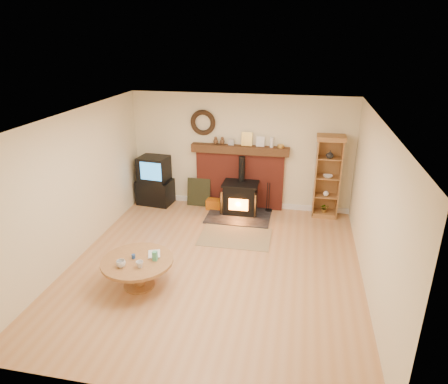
% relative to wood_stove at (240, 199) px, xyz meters
% --- Properties ---
extents(ground, '(5.50, 5.50, 0.00)m').
position_rel_wood_stove_xyz_m(ground, '(-0.08, -2.27, -0.35)').
color(ground, '#B97F4D').
rests_on(ground, ground).
extents(room_shell, '(5.02, 5.52, 2.61)m').
position_rel_wood_stove_xyz_m(room_shell, '(-0.10, -2.18, 1.36)').
color(room_shell, beige).
rests_on(room_shell, ground).
extents(chimney_breast, '(2.20, 0.22, 1.78)m').
position_rel_wood_stove_xyz_m(chimney_breast, '(-0.08, 0.40, 0.45)').
color(chimney_breast, maroon).
rests_on(chimney_breast, ground).
extents(wood_stove, '(1.40, 1.00, 1.29)m').
position_rel_wood_stove_xyz_m(wood_stove, '(0.00, 0.00, 0.00)').
color(wood_stove, black).
rests_on(wood_stove, ground).
extents(area_rug, '(1.42, 0.99, 0.01)m').
position_rel_wood_stove_xyz_m(area_rug, '(0.09, -1.14, -0.35)').
color(area_rug, brown).
rests_on(area_rug, ground).
extents(tv_unit, '(0.84, 0.63, 1.15)m').
position_rel_wood_stove_xyz_m(tv_unit, '(-2.07, 0.20, 0.20)').
color(tv_unit, black).
rests_on(tv_unit, ground).
extents(curio_cabinet, '(0.59, 0.42, 1.83)m').
position_rel_wood_stove_xyz_m(curio_cabinet, '(1.86, 0.28, 0.57)').
color(curio_cabinet, olive).
rests_on(curio_cabinet, ground).
extents(firelog_box, '(0.39, 0.26, 0.23)m').
position_rel_wood_stove_xyz_m(firelog_box, '(-0.61, 0.13, -0.24)').
color(firelog_box, '#BF7106').
rests_on(firelog_box, ground).
extents(leaning_painting, '(0.55, 0.15, 0.65)m').
position_rel_wood_stove_xyz_m(leaning_painting, '(-1.03, 0.28, -0.02)').
color(leaning_painting, black).
rests_on(leaning_painting, ground).
extents(fire_tools, '(0.16, 0.16, 0.70)m').
position_rel_wood_stove_xyz_m(fire_tools, '(0.62, 0.23, -0.25)').
color(fire_tools, black).
rests_on(fire_tools, ground).
extents(coffee_table, '(1.14, 1.14, 0.64)m').
position_rel_wood_stove_xyz_m(coffee_table, '(-1.15, -3.08, 0.04)').
color(coffee_table, brown).
rests_on(coffee_table, ground).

